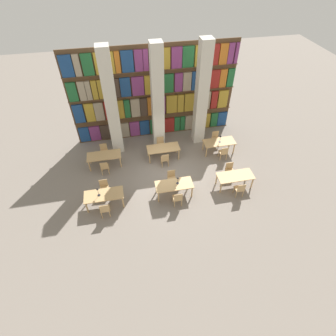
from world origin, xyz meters
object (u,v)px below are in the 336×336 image
at_px(chair_4, 240,189).
at_px(reading_table_4, 163,149).
at_px(pillar_left, 111,105).
at_px(pillar_center, 158,100).
at_px(chair_9, 161,144).
at_px(desk_lamp_0, 98,191).
at_px(reading_table_2, 235,177).
at_px(chair_1, 104,187).
at_px(pillar_right, 202,96).
at_px(chair_0, 105,209).
at_px(reading_table_0, 104,196).
at_px(chair_11, 216,138).
at_px(desk_lamp_2, 220,138).
at_px(reading_table_3, 104,156).
at_px(desk_lamp_1, 178,179).
at_px(chair_7, 104,151).
at_px(reading_table_5, 219,143).
at_px(chair_5, 230,170).
at_px(chair_8, 165,159).
at_px(reading_table_1, 174,186).
at_px(chair_6, 105,167).
at_px(chair_10, 223,152).
at_px(chair_3, 172,178).
at_px(chair_2, 178,198).

xyz_separation_m(chair_4, reading_table_4, (-3.14, 3.55, 0.16)).
height_order(pillar_left, chair_4, pillar_left).
xyz_separation_m(pillar_center, chair_9, (0.01, -0.57, -2.51)).
height_order(desk_lamp_0, reading_table_2, desk_lamp_0).
relative_size(chair_1, reading_table_2, 0.49).
distance_m(pillar_right, chair_0, 7.89).
distance_m(reading_table_0, reading_table_4, 4.39).
relative_size(chair_1, chair_11, 1.00).
bearing_deg(pillar_left, desk_lamp_2, -13.52).
height_order(pillar_right, reading_table_3, pillar_right).
relative_size(pillar_right, chair_1, 6.71).
height_order(desk_lamp_1, chair_4, desk_lamp_1).
distance_m(pillar_right, chair_7, 6.25).
bearing_deg(chair_9, reading_table_5, 166.75).
xyz_separation_m(reading_table_0, chair_0, (-0.00, -0.69, -0.16)).
distance_m(chair_5, chair_8, 3.51).
height_order(reading_table_1, chair_6, chair_6).
bearing_deg(chair_9, reading_table_4, 92.82).
xyz_separation_m(chair_4, reading_table_5, (0.13, 3.46, 0.16)).
distance_m(pillar_left, chair_8, 4.01).
bearing_deg(chair_8, pillar_center, 90.33).
bearing_deg(pillar_left, reading_table_4, -26.83).
bearing_deg(reading_table_3, chair_10, -6.80).
relative_size(chair_1, chair_4, 1.00).
xyz_separation_m(reading_table_4, reading_table_5, (3.27, -0.09, 0.00)).
relative_size(chair_7, desk_lamp_2, 1.96).
relative_size(desk_lamp_0, chair_11, 0.54).
bearing_deg(chair_10, chair_3, -157.19).
xyz_separation_m(chair_11, desk_lamp_2, (-0.04, -0.72, 0.55)).
height_order(pillar_right, chair_3, pillar_right).
distance_m(reading_table_3, chair_9, 3.32).
bearing_deg(pillar_left, reading_table_0, -101.98).
relative_size(pillar_right, chair_4, 6.71).
height_order(desk_lamp_0, reading_table_5, desk_lamp_0).
distance_m(desk_lamp_1, reading_table_3, 4.49).
distance_m(pillar_right, chair_2, 5.90).
distance_m(chair_2, chair_8, 2.84).
distance_m(chair_1, chair_10, 6.81).
relative_size(reading_table_0, desk_lamp_1, 4.33).
height_order(reading_table_3, chair_6, chair_6).
height_order(pillar_right, chair_1, pillar_right).
bearing_deg(chair_10, reading_table_2, -94.43).
height_order(chair_4, chair_8, same).
height_order(pillar_center, reading_table_0, pillar_center).
bearing_deg(desk_lamp_2, chair_2, -133.66).
bearing_deg(reading_table_4, desk_lamp_2, -2.24).
xyz_separation_m(chair_2, desk_lamp_1, (0.15, 0.71, 0.53)).
xyz_separation_m(chair_2, reading_table_4, (-0.04, 3.53, 0.16)).
distance_m(desk_lamp_0, chair_10, 7.20).
relative_size(pillar_center, chair_7, 6.71).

